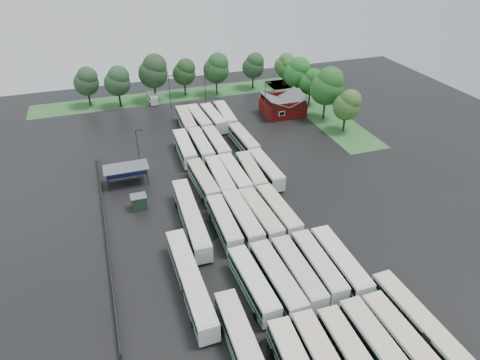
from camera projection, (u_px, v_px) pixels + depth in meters
name	position (u px, v px, depth m)	size (l,w,h in m)	color
ground	(252.00, 232.00, 68.63)	(160.00, 160.00, 0.00)	black
brick_building	(283.00, 107.00, 108.65)	(10.07, 8.60, 5.39)	maroon
wash_shed	(126.00, 169.00, 80.05)	(8.20, 4.20, 3.58)	#2D2D30
utility_hut	(139.00, 202.00, 73.62)	(2.70, 2.20, 2.62)	#16311F
grass_strip_north	(180.00, 95.00, 121.31)	(80.00, 10.00, 0.01)	#295E29
grass_strip_east	(317.00, 109.00, 112.41)	(10.00, 50.00, 0.01)	#295E29
west_fence	(106.00, 228.00, 68.65)	(0.10, 50.00, 1.20)	#2D2D30
bus_r0c2	(352.00, 358.00, 47.02)	(2.91, 12.49, 3.46)	silver
bus_r0c3	(378.00, 348.00, 47.97)	(2.81, 12.84, 3.57)	silver
bus_r0c4	(402.00, 341.00, 48.79)	(3.03, 12.84, 3.56)	silver
bus_r1c0	(253.00, 284.00, 56.47)	(3.16, 12.60, 3.48)	silver
bus_r1c1	(277.00, 279.00, 57.02)	(3.17, 13.17, 3.65)	silver
bus_r1c2	(298.00, 273.00, 58.15)	(2.77, 12.71, 3.53)	silver
bus_r1c3	(318.00, 266.00, 59.30)	(2.89, 12.68, 3.52)	silver
bus_r1c4	(340.00, 263.00, 59.75)	(2.98, 13.15, 3.65)	silver
bus_r2c0	(224.00, 223.00, 67.68)	(2.85, 12.43, 3.45)	silver
bus_r2c1	(242.00, 219.00, 68.49)	(2.91, 13.00, 3.61)	silver
bus_r2c2	(260.00, 216.00, 69.19)	(3.31, 13.06, 3.61)	silver
bus_r2c3	(278.00, 211.00, 70.23)	(3.13, 12.82, 3.54)	silver
bus_r3c0	(203.00, 181.00, 78.23)	(3.19, 12.75, 3.52)	silver
bus_r3c1	(220.00, 178.00, 79.04)	(2.99, 12.81, 3.55)	silver
bus_r3c2	(235.00, 176.00, 79.92)	(2.92, 12.78, 3.54)	silver
bus_r3c3	(251.00, 173.00, 80.85)	(3.27, 12.54, 3.46)	silver
bus_r3c4	(266.00, 169.00, 82.04)	(2.92, 12.46, 3.45)	silver
bus_r4c0	(185.00, 148.00, 89.26)	(3.04, 13.02, 3.61)	silver
bus_r4c1	(201.00, 146.00, 90.03)	(2.80, 13.08, 3.64)	silver
bus_r4c2	(216.00, 144.00, 90.79)	(2.79, 12.90, 3.59)	silver
bus_r4c4	(243.00, 140.00, 92.49)	(3.05, 12.73, 3.52)	silver
bus_r5c1	(186.00, 121.00, 100.83)	(3.15, 13.17, 3.65)	silver
bus_r5c2	(199.00, 119.00, 101.84)	(3.33, 13.05, 3.60)	silver
bus_r5c3	(213.00, 118.00, 102.57)	(3.18, 12.83, 3.55)	silver
bus_r5c4	(225.00, 116.00, 103.63)	(3.38, 13.06, 3.60)	silver
artic_bus_west_b	(191.00, 217.00, 68.76)	(3.31, 19.34, 3.57)	silver
artic_bus_west_c	(190.00, 281.00, 56.89)	(2.93, 18.93, 3.51)	silver
artic_bus_east	(428.00, 334.00, 49.61)	(3.23, 18.76, 3.47)	silver
minibus	(152.00, 98.00, 115.59)	(2.31, 5.54, 2.38)	silver
tree_north_0	(87.00, 81.00, 110.73)	(6.43, 6.43, 10.65)	black
tree_north_1	(118.00, 81.00, 110.16)	(6.69, 6.69, 11.08)	black
tree_north_2	(154.00, 71.00, 113.30)	(7.79, 7.79, 12.90)	#301F14
tree_north_3	(185.00, 72.00, 117.76)	(6.31, 6.31, 10.45)	#2D2118
tree_north_4	(217.00, 68.00, 117.84)	(7.13, 7.13, 11.81)	#332217
tree_north_5	(254.00, 65.00, 122.70)	(6.31, 6.31, 10.46)	black
tree_north_6	(285.00, 64.00, 125.33)	(5.83, 5.83, 9.66)	black
tree_east_0	(348.00, 105.00, 97.65)	(6.15, 6.15, 10.19)	#2F2115
tree_east_1	(328.00, 86.00, 102.86)	(7.94, 7.94, 13.15)	black
tree_east_2	(312.00, 82.00, 111.91)	(5.96, 5.96, 9.87)	#332316
tree_east_3	(298.00, 72.00, 114.68)	(7.07, 7.07, 11.70)	black
tree_east_4	(287.00, 69.00, 124.25)	(5.12, 5.12, 8.48)	black
lamp_post_ne	(265.00, 99.00, 102.77)	(1.52, 0.30, 9.89)	#2D2D30
lamp_post_nw	(139.00, 149.00, 81.00)	(1.50, 0.29, 9.71)	#2D2D30
lamp_post_back_w	(170.00, 90.00, 109.59)	(1.40, 0.27, 9.08)	#2D2D30
lamp_post_back_e	(205.00, 82.00, 112.83)	(1.59, 0.31, 10.30)	#2D2D30
puddle_0	(280.00, 358.00, 49.16)	(6.19, 6.19, 0.01)	black
puddle_1	(376.00, 316.00, 54.32)	(4.46, 4.46, 0.01)	black
puddle_2	(200.00, 232.00, 68.77)	(6.61, 6.61, 0.01)	black
puddle_3	(286.00, 225.00, 70.22)	(4.67, 4.67, 0.01)	black
puddle_4	(387.00, 310.00, 55.14)	(3.04, 3.04, 0.01)	black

